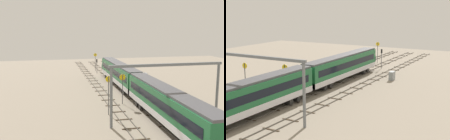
{
  "view_description": "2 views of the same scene",
  "coord_description": "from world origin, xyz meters",
  "views": [
    {
      "loc": [
        -51.85,
        14.42,
        12.78
      ],
      "look_at": [
        7.48,
        0.81,
        2.97
      ],
      "focal_mm": 43.18,
      "sensor_mm": 36.0,
      "label": 1
    },
    {
      "loc": [
        -51.39,
        -29.81,
        14.44
      ],
      "look_at": [
        4.42,
        1.25,
        1.88
      ],
      "focal_mm": 54.79,
      "sensor_mm": 36.0,
      "label": 2
    }
  ],
  "objects": [
    {
      "name": "ground_plane",
      "position": [
        0.0,
        0.0,
        0.0
      ],
      "size": [
        109.47,
        109.47,
        0.0
      ],
      "primitive_type": "plane",
      "color": "gray"
    },
    {
      "name": "track_near_foreground",
      "position": [
        -0.0,
        -4.8,
        0.07
      ],
      "size": [
        93.47,
        2.4,
        0.16
      ],
      "color": "#59544C",
      "rests_on": "ground"
    },
    {
      "name": "track_with_train",
      "position": [
        -0.0,
        0.0,
        0.07
      ],
      "size": [
        93.47,
        2.4,
        0.16
      ],
      "color": "#59544C",
      "rests_on": "ground"
    },
    {
      "name": "track_middle",
      "position": [
        -0.0,
        4.8,
        0.07
      ],
      "size": [
        93.47,
        2.4,
        0.16
      ],
      "color": "#59544C",
      "rests_on": "ground"
    },
    {
      "name": "train",
      "position": [
        -7.59,
        0.0,
        2.66
      ],
      "size": [
        50.4,
        3.24,
        4.8
      ],
      "color": "#1E6638",
      "rests_on": "ground"
    },
    {
      "name": "overhead_gantry",
      "position": [
        -19.89,
        -0.29,
        5.98
      ],
      "size": [
        0.4,
        15.59,
        8.09
      ],
      "color": "slate",
      "rests_on": "ground"
    },
    {
      "name": "speed_sign_near_foreground",
      "position": [
        -9.66,
        2.96,
        3.36
      ],
      "size": [
        0.14,
        1.03,
        5.03
      ],
      "color": "#4C4C51",
      "rests_on": "ground"
    },
    {
      "name": "speed_sign_mid_trackside",
      "position": [
        -14.72,
        6.43,
        3.66
      ],
      "size": [
        0.14,
        0.88,
        5.76
      ],
      "color": "#4C4C51",
      "rests_on": "ground"
    },
    {
      "name": "speed_sign_far_trackside",
      "position": [
        25.12,
        1.77,
        3.37
      ],
      "size": [
        0.14,
        0.94,
        5.16
      ],
      "color": "#4C4C51",
      "rests_on": "ground"
    },
    {
      "name": "signal_light_trackside_approach",
      "position": [
        18.9,
        -1.78,
        2.89
      ],
      "size": [
        0.31,
        0.32,
        4.4
      ],
      "color": "#4C4C51",
      "rests_on": "ground"
    },
    {
      "name": "signal_light_trackside_departure",
      "position": [
        20.59,
        2.1,
        2.62
      ],
      "size": [
        0.31,
        0.32,
        3.97
      ],
      "color": "#4C4C51",
      "rests_on": "ground"
    },
    {
      "name": "relay_cabinet",
      "position": [
        9.2,
        -7.87,
        0.82
      ],
      "size": [
        1.54,
        0.8,
        1.63
      ],
      "color": "gray",
      "rests_on": "ground"
    }
  ]
}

